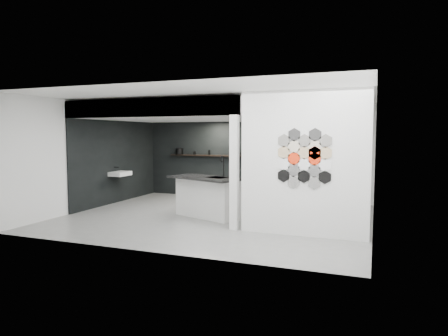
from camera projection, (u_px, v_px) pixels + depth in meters
floor at (216, 217)px, 9.47m from camera, size 7.00×6.00×0.01m
partition_panel at (304, 164)px, 7.63m from camera, size 2.45×0.15×2.80m
bay_clad_back at (213, 159)px, 12.59m from camera, size 4.40×0.04×2.35m
bay_clad_left at (117, 162)px, 11.53m from camera, size 0.04×4.00×2.35m
bulkhead at (184, 112)px, 10.64m from camera, size 4.40×4.00×0.40m
corner_column at (234, 173)px, 8.14m from camera, size 0.16×0.16×2.35m
fascia_beam at (146, 108)px, 8.86m from camera, size 4.40×0.16×0.40m
wall_basin at (120, 174)px, 11.29m from camera, size 0.40×0.60×0.12m
display_shelf at (214, 156)px, 12.45m from camera, size 3.00×0.15×0.04m
kitchen_island at (208, 196)px, 9.44m from camera, size 1.98×1.40×1.46m
stockpot at (179, 151)px, 12.87m from camera, size 0.27×0.27×0.19m
kettle at (243, 153)px, 12.11m from camera, size 0.19×0.19×0.15m
glass_bowl at (256, 154)px, 11.96m from camera, size 0.18×0.18×0.11m
glass_vase at (256, 153)px, 11.96m from camera, size 0.12×0.12×0.14m
bottle_dark at (209, 152)px, 12.50m from camera, size 0.07×0.07×0.15m
utensil_cup at (194, 153)px, 12.69m from camera, size 0.10×0.10×0.10m
hex_tile_cluster at (305, 158)px, 7.53m from camera, size 1.04×0.02×1.16m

